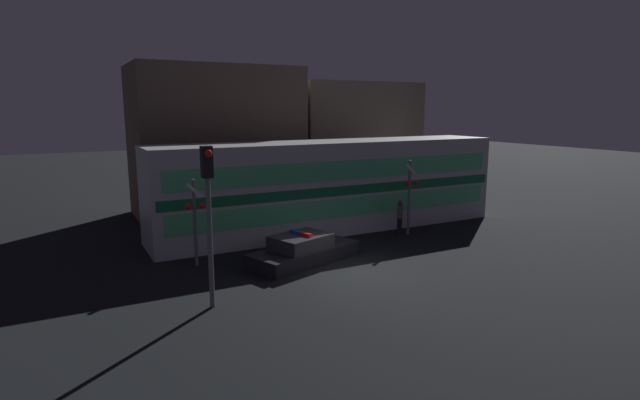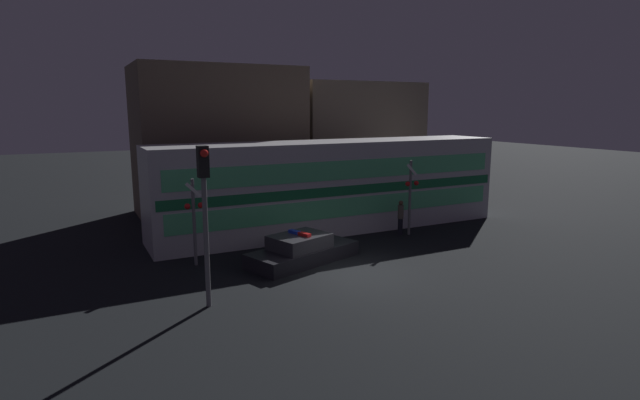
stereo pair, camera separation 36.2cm
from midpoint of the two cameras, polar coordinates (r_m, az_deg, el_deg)
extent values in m
plane|color=black|center=(17.99, 4.61, -8.40)|extent=(120.00, 120.00, 0.00)
cube|color=silver|center=(23.95, 1.97, 1.63)|extent=(17.30, 3.01, 4.28)
cube|color=#19723F|center=(22.65, 3.83, 1.11)|extent=(16.96, 0.03, 0.43)
cube|color=#59D88C|center=(22.79, 3.80, -0.80)|extent=(16.44, 0.02, 0.86)
cube|color=#59D88C|center=(22.52, 3.85, 3.47)|extent=(16.44, 0.02, 0.86)
cube|color=black|center=(19.24, -1.40, -6.23)|extent=(4.77, 3.08, 0.56)
cube|color=#333338|center=(18.98, -1.80, -4.77)|extent=(2.51, 2.16, 0.53)
cube|color=red|center=(18.71, -1.24, -3.96)|extent=(0.36, 0.58, 0.12)
cube|color=blue|center=(19.09, -2.36, -3.67)|extent=(0.36, 0.58, 0.12)
cylinder|color=black|center=(23.57, 9.59, -3.00)|extent=(0.23, 0.23, 0.76)
cylinder|color=#595147|center=(23.41, 9.64, -1.34)|extent=(0.27, 0.27, 0.64)
sphere|color=brown|center=(23.33, 9.68, -0.32)|extent=(0.21, 0.21, 0.21)
cylinder|color=slate|center=(23.37, 10.67, 0.23)|extent=(0.12, 0.12, 3.46)
sphere|color=red|center=(23.02, 10.44, 1.83)|extent=(0.22, 0.22, 0.22)
sphere|color=red|center=(23.31, 11.39, 1.91)|extent=(0.22, 0.22, 0.22)
cube|color=white|center=(23.12, 10.90, 3.41)|extent=(0.58, 0.03, 0.58)
cylinder|color=slate|center=(19.01, -13.66, -2.52)|extent=(0.12, 0.12, 3.27)
sphere|color=red|center=(18.70, -14.38, -0.72)|extent=(0.22, 0.22, 0.22)
sphere|color=red|center=(18.81, -12.93, -0.59)|extent=(0.22, 0.22, 0.22)
cube|color=white|center=(18.70, -13.76, 1.14)|extent=(0.58, 0.03, 0.58)
cylinder|color=slate|center=(14.88, -12.18, -4.86)|extent=(0.15, 0.15, 3.86)
cube|color=black|center=(14.44, -12.54, 4.30)|extent=(0.30, 0.30, 0.90)
sphere|color=red|center=(14.23, -12.38, 5.24)|extent=(0.23, 0.23, 0.23)
cube|color=brown|center=(28.33, -11.14, 6.62)|extent=(8.75, 5.14, 8.02)
cube|color=#726656|center=(33.27, 3.28, 6.79)|extent=(8.14, 6.63, 7.39)
camera|label=1|loc=(0.18, -89.52, 0.09)|focal=28.00mm
camera|label=2|loc=(0.18, 90.48, -0.09)|focal=28.00mm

